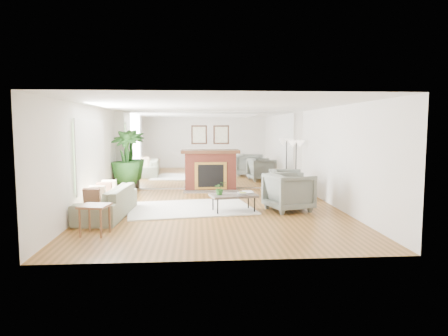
{
  "coord_description": "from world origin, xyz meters",
  "views": [
    {
      "loc": [
        -0.46,
        -9.27,
        1.98
      ],
      "look_at": [
        0.24,
        0.6,
        0.97
      ],
      "focal_mm": 32.0,
      "sensor_mm": 36.0,
      "label": 1
    }
  ],
  "objects": [
    {
      "name": "wall_left",
      "position": [
        -2.99,
        0.0,
        1.25
      ],
      "size": [
        0.02,
        7.0,
        2.5
      ],
      "primitive_type": "cube",
      "color": "white",
      "rests_on": "ground"
    },
    {
      "name": "fireplace",
      "position": [
        0.0,
        3.26,
        0.66
      ],
      "size": [
        1.85,
        0.83,
        2.05
      ],
      "color": "maroon",
      "rests_on": "ground"
    },
    {
      "name": "side_table",
      "position": [
        -2.32,
        -1.91,
        0.47
      ],
      "size": [
        0.58,
        0.58,
        0.57
      ],
      "rotation": [
        0.0,
        0.0,
        -0.18
      ],
      "color": "brown",
      "rests_on": "ground"
    },
    {
      "name": "area_rug",
      "position": [
        -0.62,
        0.36,
        0.02
      ],
      "size": [
        3.26,
        2.56,
        0.03
      ],
      "primitive_type": "cube",
      "rotation": [
        0.0,
        0.0,
        0.16
      ],
      "color": "white",
      "rests_on": "ground"
    },
    {
      "name": "floor_lamp",
      "position": [
        2.62,
        2.79,
        1.35
      ],
      "size": [
        0.52,
        0.29,
        1.59
      ],
      "color": "black",
      "rests_on": "ground"
    },
    {
      "name": "potted_ficus",
      "position": [
        -2.59,
        3.03,
        1.02
      ],
      "size": [
        1.05,
        1.05,
        1.91
      ],
      "color": "black",
      "rests_on": "ground"
    },
    {
      "name": "coffee_table",
      "position": [
        0.41,
        -0.12,
        0.39
      ],
      "size": [
        1.16,
        0.82,
        0.42
      ],
      "rotation": [
        0.0,
        0.0,
        0.2
      ],
      "color": "#5C5249",
      "rests_on": "ground"
    },
    {
      "name": "sofa",
      "position": [
        -2.45,
        -0.32,
        0.33
      ],
      "size": [
        1.02,
        2.3,
        0.66
      ],
      "primitive_type": "imported",
      "rotation": [
        0.0,
        0.0,
        -1.63
      ],
      "color": "gray",
      "rests_on": "ground"
    },
    {
      "name": "tabletop_plant",
      "position": [
        0.09,
        -0.15,
        0.58
      ],
      "size": [
        0.33,
        0.3,
        0.31
      ],
      "primitive_type": "imported",
      "rotation": [
        0.0,
        0.0,
        0.26
      ],
      "color": "#2A5D22",
      "rests_on": "coffee_table"
    },
    {
      "name": "window_panel",
      "position": [
        -2.96,
        0.4,
        1.35
      ],
      "size": [
        0.04,
        2.4,
        1.5
      ],
      "primitive_type": "cube",
      "color": "#B2E09E",
      "rests_on": "wall_left"
    },
    {
      "name": "book",
      "position": [
        0.66,
        0.13,
        0.44
      ],
      "size": [
        0.26,
        0.34,
        0.02
      ],
      "primitive_type": "imported",
      "rotation": [
        0.0,
        0.0,
        0.06
      ],
      "color": "brown",
      "rests_on": "coffee_table"
    },
    {
      "name": "fruit_bowl",
      "position": [
        0.62,
        -0.21,
        0.46
      ],
      "size": [
        0.32,
        0.32,
        0.06
      ],
      "primitive_type": "imported",
      "rotation": [
        0.0,
        0.0,
        0.33
      ],
      "color": "brown",
      "rests_on": "coffee_table"
    },
    {
      "name": "armchair_front",
      "position": [
        1.75,
        0.0,
        0.45
      ],
      "size": [
        1.22,
        1.21,
        0.9
      ],
      "primitive_type": "imported",
      "rotation": [
        0.0,
        0.0,
        1.87
      ],
      "color": "slate",
      "rests_on": "ground"
    },
    {
      "name": "wall_right",
      "position": [
        2.99,
        0.0,
        1.25
      ],
      "size": [
        0.02,
        7.0,
        2.5
      ],
      "primitive_type": "cube",
      "color": "white",
      "rests_on": "ground"
    },
    {
      "name": "wall_back",
      "position": [
        0.0,
        3.49,
        1.25
      ],
      "size": [
        6.0,
        0.02,
        2.5
      ],
      "primitive_type": "cube",
      "color": "white",
      "rests_on": "ground"
    },
    {
      "name": "ground",
      "position": [
        0.0,
        0.0,
        0.0
      ],
      "size": [
        7.0,
        7.0,
        0.0
      ],
      "primitive_type": "plane",
      "color": "brown",
      "rests_on": "ground"
    },
    {
      "name": "armchair_back",
      "position": [
        2.0,
        1.43,
        0.42
      ],
      "size": [
        1.04,
        1.02,
        0.83
      ],
      "primitive_type": "imported",
      "rotation": [
        0.0,
        0.0,
        1.41
      ],
      "color": "slate",
      "rests_on": "ground"
    },
    {
      "name": "mirror_panel",
      "position": [
        0.0,
        3.47,
        1.25
      ],
      "size": [
        5.4,
        0.04,
        2.4
      ],
      "primitive_type": "cube",
      "color": "silver",
      "rests_on": "wall_back"
    }
  ]
}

